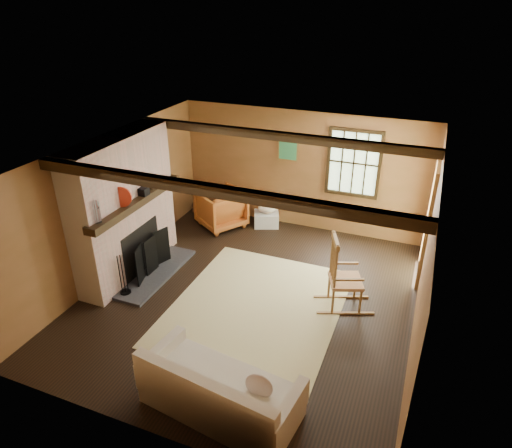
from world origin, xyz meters
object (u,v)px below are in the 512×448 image
at_px(rocking_chair, 343,278).
at_px(laundry_basket, 266,219).
at_px(fireplace, 126,213).
at_px(armchair, 221,208).
at_px(sofa, 219,394).

distance_m(rocking_chair, laundry_basket, 2.99).
height_order(fireplace, armchair, fireplace).
xyz_separation_m(rocking_chair, armchair, (-2.92, 1.80, -0.12)).
height_order(fireplace, rocking_chair, fireplace).
distance_m(sofa, armchair, 4.77).
height_order(sofa, laundry_basket, sofa).
distance_m(fireplace, armchair, 2.34).
bearing_deg(sofa, laundry_basket, 111.83).
bearing_deg(armchair, fireplace, 14.75).
bearing_deg(fireplace, armchair, 71.45).
bearing_deg(sofa, rocking_chair, 78.53).
bearing_deg(rocking_chair, laundry_basket, 22.21).
distance_m(fireplace, laundry_basket, 3.08).
bearing_deg(laundry_basket, armchair, -158.34).
relative_size(rocking_chair, sofa, 0.62).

